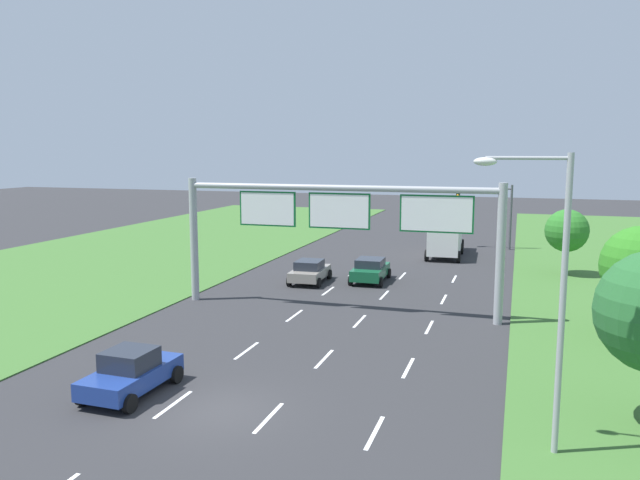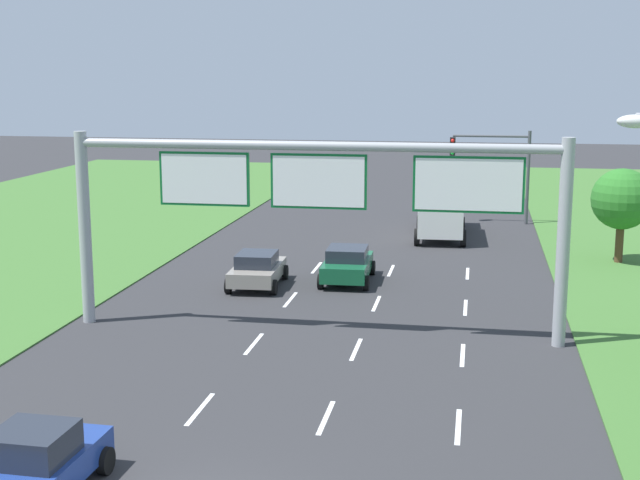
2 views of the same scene
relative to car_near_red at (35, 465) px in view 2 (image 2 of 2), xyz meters
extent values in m
cube|color=white|center=(1.90, 5.61, -0.78)|extent=(0.14, 2.40, 0.01)
cube|color=white|center=(1.90, 11.61, -0.78)|extent=(0.14, 2.40, 0.01)
cube|color=white|center=(1.90, 17.61, -0.78)|extent=(0.14, 2.40, 0.01)
cube|color=white|center=(1.90, 23.61, -0.78)|extent=(0.14, 2.40, 0.01)
cube|color=white|center=(5.40, 5.61, -0.78)|extent=(0.14, 2.40, 0.01)
cube|color=white|center=(5.40, 11.61, -0.78)|extent=(0.14, 2.40, 0.01)
cube|color=white|center=(5.40, 17.61, -0.78)|extent=(0.14, 2.40, 0.01)
cube|color=white|center=(5.40, 23.61, -0.78)|extent=(0.14, 2.40, 0.01)
cube|color=white|center=(8.90, 5.61, -0.78)|extent=(0.14, 2.40, 0.01)
cube|color=white|center=(8.90, 11.61, -0.78)|extent=(0.14, 2.40, 0.01)
cube|color=white|center=(8.90, 17.61, -0.78)|extent=(0.14, 2.40, 0.01)
cube|color=white|center=(8.90, 23.61, -0.78)|extent=(0.14, 2.40, 0.01)
cube|color=navy|center=(0.00, 0.01, -0.15)|extent=(1.95, 3.98, 0.63)
cube|color=#232833|center=(0.00, -0.04, 0.50)|extent=(1.62, 1.63, 0.68)
cylinder|color=black|center=(-0.91, 1.45, -0.46)|extent=(0.24, 0.65, 0.64)
cylinder|color=black|center=(0.98, 1.41, -0.46)|extent=(0.24, 0.65, 0.64)
cube|color=gray|center=(0.04, 19.62, -0.16)|extent=(2.08, 3.99, 0.60)
cube|color=#232833|center=(0.05, 19.51, 0.42)|extent=(1.68, 1.99, 0.56)
cylinder|color=black|center=(-0.99, 20.98, -0.46)|extent=(0.25, 0.65, 0.64)
cylinder|color=black|center=(0.93, 21.07, -0.46)|extent=(0.25, 0.65, 0.64)
cylinder|color=black|center=(-0.85, 18.18, -0.46)|extent=(0.25, 0.65, 0.64)
cylinder|color=black|center=(1.07, 18.27, -0.46)|extent=(0.25, 0.65, 0.64)
cube|color=#145633|center=(3.72, 21.14, -0.13)|extent=(2.01, 4.14, 0.67)
cube|color=#232833|center=(3.72, 21.07, 0.48)|extent=(1.73, 2.00, 0.54)
cylinder|color=black|center=(2.71, 22.61, -0.46)|extent=(0.24, 0.65, 0.64)
cylinder|color=black|center=(4.65, 22.66, -0.46)|extent=(0.24, 0.65, 0.64)
cylinder|color=black|center=(2.79, 19.62, -0.46)|extent=(0.24, 0.65, 0.64)
cylinder|color=black|center=(4.73, 19.67, -0.46)|extent=(0.24, 0.65, 0.64)
cube|color=silver|center=(7.17, 35.86, 0.77)|extent=(2.27, 2.18, 2.20)
cube|color=silver|center=(7.30, 31.97, 0.88)|extent=(2.55, 5.45, 2.43)
cylinder|color=black|center=(6.02, 36.32, -0.33)|extent=(0.31, 0.91, 0.90)
cylinder|color=black|center=(8.28, 36.40, -0.33)|extent=(0.31, 0.91, 0.90)
cylinder|color=black|center=(6.02, 34.02, -0.33)|extent=(0.31, 0.91, 0.90)
cylinder|color=black|center=(8.44, 34.10, -0.33)|extent=(0.31, 0.91, 0.90)
cylinder|color=black|center=(6.17, 29.85, -0.33)|extent=(0.31, 0.91, 0.90)
cylinder|color=black|center=(8.59, 29.93, -0.33)|extent=(0.31, 0.91, 0.90)
cylinder|color=#9EA0A5|center=(-4.75, 13.19, 2.72)|extent=(0.44, 0.44, 7.00)
cylinder|color=#9EA0A5|center=(12.05, 13.19, 2.72)|extent=(0.44, 0.44, 7.00)
cylinder|color=#9EA0A5|center=(3.65, 13.19, 5.82)|extent=(16.80, 0.32, 0.32)
cube|color=#0C5B28|center=(-0.20, 13.19, 4.61)|extent=(3.22, 0.12, 1.89)
cube|color=white|center=(-0.20, 13.13, 4.61)|extent=(3.06, 0.01, 1.73)
cube|color=#0C5B28|center=(3.85, 13.19, 4.61)|extent=(3.33, 0.12, 1.89)
cube|color=white|center=(3.85, 13.13, 4.61)|extent=(3.17, 0.01, 1.73)
cube|color=#0C5B28|center=(8.90, 13.19, 4.61)|extent=(3.67, 0.12, 1.89)
cube|color=white|center=(8.90, 13.13, 4.61)|extent=(3.51, 0.01, 1.73)
cylinder|color=#47494F|center=(12.19, 37.68, 2.02)|extent=(0.20, 0.20, 5.60)
cylinder|color=#47494F|center=(9.94, 37.68, 4.47)|extent=(4.50, 0.14, 0.14)
cube|color=black|center=(7.69, 37.68, 3.82)|extent=(0.32, 0.36, 1.10)
sphere|color=red|center=(7.69, 37.48, 4.19)|extent=(0.22, 0.22, 0.22)
sphere|color=orange|center=(7.69, 37.48, 3.82)|extent=(0.22, 0.22, 0.22)
sphere|color=green|center=(7.69, 37.48, 3.45)|extent=(0.22, 0.22, 0.22)
ellipsoid|color=silver|center=(11.86, -0.16, 7.47)|extent=(0.64, 0.32, 0.24)
cylinder|color=#513823|center=(16.00, 27.11, 0.23)|extent=(0.38, 0.38, 2.03)
sphere|color=#2B7326|center=(16.00, 27.11, 2.34)|extent=(2.91, 2.91, 2.91)
camera|label=1|loc=(12.79, -18.06, 7.79)|focal=35.00mm
camera|label=2|loc=(9.15, -16.54, 8.35)|focal=50.00mm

